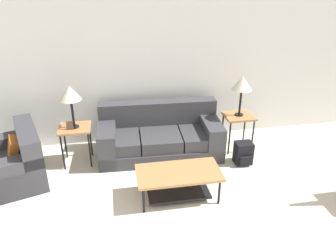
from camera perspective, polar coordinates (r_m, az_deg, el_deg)
wall_back at (r=5.66m, az=-2.37°, el=10.00°), size 9.14×0.06×2.60m
couch at (r=5.48m, az=-1.49°, el=-1.88°), size 2.03×1.00×0.82m
armchair at (r=5.27m, az=-25.69°, el=-5.94°), size 1.21×1.31×0.80m
coffee_table at (r=4.42m, az=1.87°, el=-9.10°), size 1.12×0.58×0.41m
side_table_left at (r=5.28m, az=-15.86°, el=-0.95°), size 0.49×0.44×0.63m
side_table_right at (r=5.62m, az=12.18°, el=1.15°), size 0.49×0.44×0.63m
table_lamp_left at (r=5.04m, az=-16.70°, el=5.39°), size 0.32×0.32×0.67m
table_lamp_right at (r=5.40m, az=12.79°, el=7.17°), size 0.32×0.32×0.67m
backpack at (r=5.37m, az=13.00°, el=-4.66°), size 0.27×0.29×0.36m
picture_frame at (r=5.17m, az=-16.75°, el=0.09°), size 0.10×0.04×0.13m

